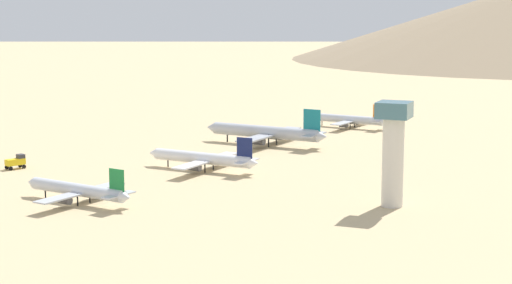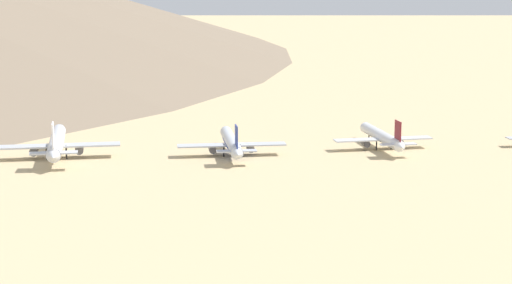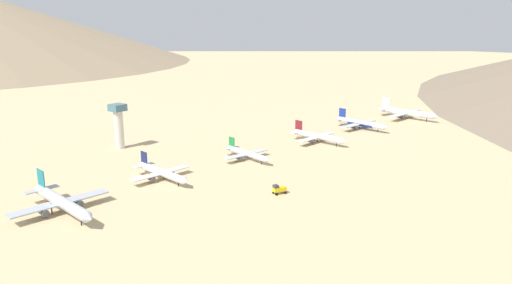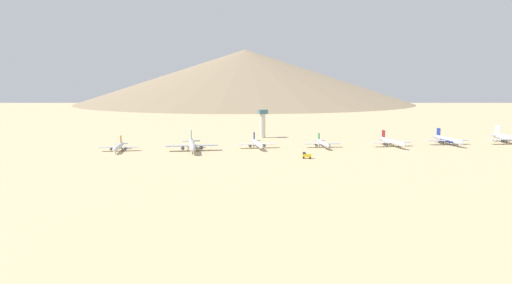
# 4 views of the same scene
# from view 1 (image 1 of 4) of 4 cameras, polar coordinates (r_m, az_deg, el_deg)

# --- Properties ---
(ground_plane) EXTENTS (1800.00, 1800.00, 0.00)m
(ground_plane) POSITION_cam_1_polar(r_m,az_deg,el_deg) (201.90, -12.25, -4.04)
(ground_plane) COLOR tan
(parked_jet_0) EXTENTS (31.91, 26.09, 9.23)m
(parked_jet_0) POSITION_cam_1_polar(r_m,az_deg,el_deg) (318.42, 6.06, 1.48)
(parked_jet_0) COLOR silver
(parked_jet_0) RESTS_ON ground
(parked_jet_1) EXTENTS (43.50, 35.49, 12.55)m
(parked_jet_1) POSITION_cam_1_polar(r_m,az_deg,el_deg) (277.68, 0.70, 0.63)
(parked_jet_1) COLOR #B2B7C1
(parked_jet_1) RESTS_ON ground
(parked_jet_2) EXTENTS (34.83, 28.41, 10.05)m
(parked_jet_2) POSITION_cam_1_polar(r_m,az_deg,el_deg) (236.55, -3.43, -1.08)
(parked_jet_2) COLOR white
(parked_jet_2) RESTS_ON ground
(parked_jet_3) EXTENTS (31.65, 25.93, 9.18)m
(parked_jet_3) POSITION_cam_1_polar(r_m,az_deg,el_deg) (202.19, -11.51, -3.10)
(parked_jet_3) COLOR silver
(parked_jet_3) RESTS_ON ground
(service_truck) EXTENTS (4.58, 5.70, 3.90)m
(service_truck) POSITION_cam_1_polar(r_m,az_deg,el_deg) (248.06, -15.39, -1.23)
(service_truck) COLOR yellow
(service_truck) RESTS_ON ground
(control_tower) EXTENTS (7.20, 7.20, 23.57)m
(control_tower) POSITION_cam_1_polar(r_m,az_deg,el_deg) (195.89, 8.94, -0.35)
(control_tower) COLOR beige
(control_tower) RESTS_ON ground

